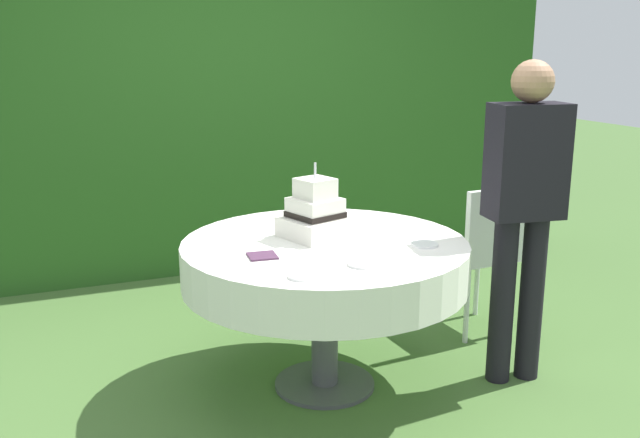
{
  "coord_description": "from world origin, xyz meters",
  "views": [
    {
      "loc": [
        -1.24,
        -2.98,
        1.68
      ],
      "look_at": [
        -0.01,
        0.05,
        0.85
      ],
      "focal_mm": 39.53,
      "sensor_mm": 36.0,
      "label": 1
    }
  ],
  "objects_px": {
    "wedding_cake": "(315,215)",
    "serving_plate_far": "(425,244)",
    "serving_plate_left": "(364,264)",
    "napkin_stack": "(262,256)",
    "serving_plate_near": "(301,276)",
    "standing_person": "(524,201)",
    "cake_table": "(325,263)",
    "garden_chair": "(484,245)"
  },
  "relations": [
    {
      "from": "serving_plate_near",
      "to": "standing_person",
      "type": "relative_size",
      "value": 0.07
    },
    {
      "from": "serving_plate_near",
      "to": "garden_chair",
      "type": "relative_size",
      "value": 0.12
    },
    {
      "from": "wedding_cake",
      "to": "napkin_stack",
      "type": "relative_size",
      "value": 2.96
    },
    {
      "from": "wedding_cake",
      "to": "serving_plate_far",
      "type": "height_order",
      "value": "wedding_cake"
    },
    {
      "from": "serving_plate_left",
      "to": "napkin_stack",
      "type": "distance_m",
      "value": 0.46
    },
    {
      "from": "serving_plate_left",
      "to": "serving_plate_near",
      "type": "bearing_deg",
      "value": -169.95
    },
    {
      "from": "wedding_cake",
      "to": "serving_plate_left",
      "type": "bearing_deg",
      "value": -87.22
    },
    {
      "from": "napkin_stack",
      "to": "serving_plate_far",
      "type": "bearing_deg",
      "value": -8.89
    },
    {
      "from": "cake_table",
      "to": "serving_plate_far",
      "type": "bearing_deg",
      "value": -30.9
    },
    {
      "from": "standing_person",
      "to": "serving_plate_left",
      "type": "bearing_deg",
      "value": -172.39
    },
    {
      "from": "cake_table",
      "to": "napkin_stack",
      "type": "height_order",
      "value": "napkin_stack"
    },
    {
      "from": "serving_plate_left",
      "to": "napkin_stack",
      "type": "relative_size",
      "value": 1.14
    },
    {
      "from": "serving_plate_near",
      "to": "serving_plate_left",
      "type": "distance_m",
      "value": 0.31
    },
    {
      "from": "garden_chair",
      "to": "standing_person",
      "type": "xyz_separation_m",
      "value": [
        -0.18,
        -0.55,
        0.39
      ]
    },
    {
      "from": "wedding_cake",
      "to": "standing_person",
      "type": "relative_size",
      "value": 0.23
    },
    {
      "from": "serving_plate_near",
      "to": "serving_plate_left",
      "type": "height_order",
      "value": "same"
    },
    {
      "from": "wedding_cake",
      "to": "serving_plate_near",
      "type": "distance_m",
      "value": 0.63
    },
    {
      "from": "serving_plate_far",
      "to": "serving_plate_left",
      "type": "height_order",
      "value": "same"
    },
    {
      "from": "serving_plate_far",
      "to": "napkin_stack",
      "type": "bearing_deg",
      "value": 171.11
    },
    {
      "from": "napkin_stack",
      "to": "standing_person",
      "type": "xyz_separation_m",
      "value": [
        1.28,
        -0.16,
        0.17
      ]
    },
    {
      "from": "serving_plate_far",
      "to": "garden_chair",
      "type": "distance_m",
      "value": 0.89
    },
    {
      "from": "serving_plate_near",
      "to": "napkin_stack",
      "type": "distance_m",
      "value": 0.34
    },
    {
      "from": "cake_table",
      "to": "standing_person",
      "type": "relative_size",
      "value": 0.86
    },
    {
      "from": "serving_plate_left",
      "to": "standing_person",
      "type": "bearing_deg",
      "value": 7.61
    },
    {
      "from": "serving_plate_near",
      "to": "serving_plate_far",
      "type": "bearing_deg",
      "value": 17.18
    },
    {
      "from": "serving_plate_far",
      "to": "serving_plate_near",
      "type": "bearing_deg",
      "value": -162.82
    },
    {
      "from": "serving_plate_near",
      "to": "standing_person",
      "type": "xyz_separation_m",
      "value": [
        1.22,
        0.18,
        0.17
      ]
    },
    {
      "from": "standing_person",
      "to": "wedding_cake",
      "type": "bearing_deg",
      "value": 157.91
    },
    {
      "from": "serving_plate_left",
      "to": "serving_plate_far",
      "type": "bearing_deg",
      "value": 22.46
    },
    {
      "from": "wedding_cake",
      "to": "napkin_stack",
      "type": "distance_m",
      "value": 0.42
    },
    {
      "from": "serving_plate_far",
      "to": "standing_person",
      "type": "distance_m",
      "value": 0.55
    },
    {
      "from": "cake_table",
      "to": "serving_plate_near",
      "type": "height_order",
      "value": "serving_plate_near"
    },
    {
      "from": "serving_plate_near",
      "to": "serving_plate_far",
      "type": "distance_m",
      "value": 0.73
    },
    {
      "from": "napkin_stack",
      "to": "garden_chair",
      "type": "height_order",
      "value": "garden_chair"
    },
    {
      "from": "napkin_stack",
      "to": "standing_person",
      "type": "relative_size",
      "value": 0.08
    },
    {
      "from": "napkin_stack",
      "to": "cake_table",
      "type": "bearing_deg",
      "value": 19.39
    },
    {
      "from": "serving_plate_left",
      "to": "standing_person",
      "type": "relative_size",
      "value": 0.09
    },
    {
      "from": "wedding_cake",
      "to": "serving_plate_far",
      "type": "bearing_deg",
      "value": -39.41
    },
    {
      "from": "serving_plate_near",
      "to": "standing_person",
      "type": "bearing_deg",
      "value": 8.23
    },
    {
      "from": "serving_plate_left",
      "to": "garden_chair",
      "type": "relative_size",
      "value": 0.16
    },
    {
      "from": "napkin_stack",
      "to": "standing_person",
      "type": "distance_m",
      "value": 1.3
    },
    {
      "from": "cake_table",
      "to": "garden_chair",
      "type": "xyz_separation_m",
      "value": [
        1.1,
        0.27,
        -0.1
      ]
    }
  ]
}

